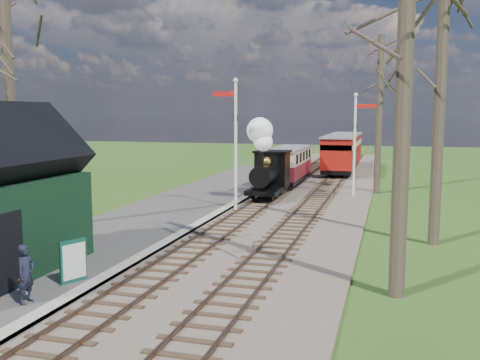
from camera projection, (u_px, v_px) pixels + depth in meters
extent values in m
ellipsoid|color=#385B23|center=(159.00, 251.00, 75.56)|extent=(57.60, 36.00, 16.20)
ellipsoid|color=#385B23|center=(416.00, 284.00, 71.23)|extent=(70.40, 44.00, 19.80)
ellipsoid|color=#385B23|center=(290.00, 253.00, 80.69)|extent=(64.00, 40.00, 18.00)
cube|color=brown|center=(299.00, 194.00, 30.30)|extent=(8.00, 60.00, 0.10)
cube|color=brown|center=(268.00, 191.00, 30.78)|extent=(0.07, 60.00, 0.12)
cube|color=brown|center=(285.00, 192.00, 30.51)|extent=(0.07, 60.00, 0.12)
cube|color=#38281C|center=(277.00, 192.00, 30.65)|extent=(1.60, 60.00, 0.09)
cube|color=brown|center=(313.00, 193.00, 30.07)|extent=(0.07, 60.00, 0.12)
cube|color=brown|center=(331.00, 194.00, 29.80)|extent=(0.07, 60.00, 0.12)
cube|color=#38281C|center=(322.00, 194.00, 29.94)|extent=(1.60, 60.00, 0.09)
cube|color=#474442|center=(163.00, 215.00, 23.97)|extent=(5.00, 44.00, 0.20)
cube|color=#B2AD9E|center=(212.00, 217.00, 23.34)|extent=(0.40, 44.00, 0.21)
cube|color=black|center=(6.00, 254.00, 13.14)|extent=(0.06, 1.20, 2.00)
cylinder|color=silver|center=(236.00, 148.00, 24.75)|extent=(0.14, 0.14, 6.00)
sphere|color=silver|center=(236.00, 81.00, 24.36)|extent=(0.24, 0.24, 0.24)
cube|color=#B7140F|center=(224.00, 94.00, 24.59)|extent=(1.10, 0.08, 0.22)
cube|color=black|center=(236.00, 118.00, 24.58)|extent=(0.18, 0.06, 0.30)
cylinder|color=silver|center=(354.00, 148.00, 29.15)|extent=(0.14, 0.14, 5.50)
sphere|color=silver|center=(356.00, 95.00, 28.79)|extent=(0.24, 0.24, 0.24)
cube|color=#B7140F|center=(366.00, 106.00, 28.72)|extent=(1.10, 0.08, 0.22)
cube|color=black|center=(355.00, 127.00, 29.01)|extent=(0.18, 0.06, 0.30)
cylinder|color=#382D23|center=(9.00, 89.00, 19.55)|extent=(0.41, 0.41, 11.00)
cylinder|color=#382D23|center=(405.00, 56.00, 12.88)|extent=(0.42, 0.42, 12.00)
cylinder|color=#382D23|center=(440.00, 102.00, 18.37)|extent=(0.40, 0.40, 10.00)
cylinder|color=#382D23|center=(379.00, 115.00, 30.51)|extent=(0.39, 0.39, 9.00)
cube|color=slate|center=(316.00, 160.00, 43.85)|extent=(12.60, 0.02, 0.01)
cube|color=slate|center=(316.00, 164.00, 43.88)|extent=(12.60, 0.02, 0.02)
cylinder|color=slate|center=(316.00, 163.00, 43.88)|extent=(0.08, 0.08, 1.00)
cube|color=black|center=(268.00, 189.00, 28.33)|extent=(1.59, 3.75, 0.23)
cylinder|color=black|center=(265.00, 174.00, 27.69)|extent=(1.03, 2.44, 1.03)
cube|color=black|center=(272.00, 169.00, 29.28)|extent=(1.69, 1.50, 1.87)
cylinder|color=black|center=(261.00, 160.00, 26.69)|extent=(0.26, 0.26, 0.75)
sphere|color=gold|center=(267.00, 161.00, 27.87)|extent=(0.49, 0.49, 0.49)
sphere|color=white|center=(263.00, 142.00, 26.55)|extent=(0.94, 0.94, 0.94)
sphere|color=white|center=(260.00, 131.00, 26.62)|extent=(1.31, 1.31, 1.31)
cylinder|color=black|center=(253.00, 194.00, 27.41)|extent=(0.09, 0.60, 0.60)
cylinder|color=black|center=(272.00, 195.00, 27.13)|extent=(0.09, 0.60, 0.60)
cube|color=black|center=(289.00, 178.00, 34.07)|extent=(1.78, 6.56, 0.28)
cube|color=maroon|center=(289.00, 169.00, 34.00)|extent=(1.87, 6.56, 0.84)
cube|color=#BCAC8E|center=(289.00, 156.00, 33.89)|extent=(1.87, 6.56, 0.84)
cube|color=slate|center=(289.00, 148.00, 33.83)|extent=(1.97, 6.75, 0.11)
cube|color=black|center=(339.00, 169.00, 39.12)|extent=(2.06, 5.43, 0.33)
cube|color=maroon|center=(339.00, 160.00, 39.04)|extent=(2.17, 5.43, 0.98)
cube|color=#BCAC8E|center=(340.00, 146.00, 38.92)|extent=(2.17, 5.43, 0.98)
cube|color=slate|center=(340.00, 139.00, 38.85)|extent=(2.28, 5.65, 0.13)
cube|color=black|center=(346.00, 162.00, 44.37)|extent=(2.06, 5.43, 0.33)
cube|color=maroon|center=(346.00, 154.00, 44.29)|extent=(2.17, 5.43, 0.98)
cube|color=#BCAC8E|center=(346.00, 142.00, 44.17)|extent=(2.17, 5.43, 0.98)
cube|color=slate|center=(346.00, 136.00, 44.10)|extent=(2.28, 5.65, 0.13)
cube|color=#0E4335|center=(73.00, 261.00, 14.04)|extent=(0.39, 0.75, 1.14)
cube|color=silver|center=(74.00, 261.00, 14.01)|extent=(0.29, 0.63, 0.94)
cube|color=#412717|center=(24.00, 272.00, 14.21)|extent=(0.74, 1.44, 0.06)
cube|color=#412717|center=(17.00, 263.00, 14.18)|extent=(0.41, 1.35, 0.59)
cube|color=#412717|center=(14.00, 284.00, 13.62)|extent=(0.06, 0.06, 0.20)
cube|color=#412717|center=(34.00, 270.00, 14.83)|extent=(0.06, 0.06, 0.20)
imported|color=#1A1D30|center=(26.00, 274.00, 12.48)|extent=(0.35, 0.52, 1.40)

